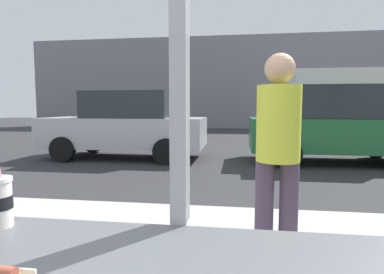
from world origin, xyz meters
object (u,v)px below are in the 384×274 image
at_px(box_truck, 364,102).
at_px(pedestrian, 278,149).
at_px(parked_car_silver, 126,125).
at_px(parked_car_green, 335,125).

xyz_separation_m(box_truck, pedestrian, (-4.90, -11.73, -0.51)).
bearing_deg(box_truck, pedestrian, -112.65).
xyz_separation_m(parked_car_silver, box_truck, (8.18, 5.88, 0.68)).
relative_size(box_truck, pedestrian, 3.79).
distance_m(parked_car_green, box_truck, 6.54).
height_order(parked_car_silver, parked_car_green, parked_car_green).
bearing_deg(pedestrian, parked_car_silver, 119.28).
bearing_deg(parked_car_green, box_truck, 64.52).
bearing_deg(box_truck, parked_car_silver, -144.31).
bearing_deg(parked_car_silver, parked_car_green, 0.00).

